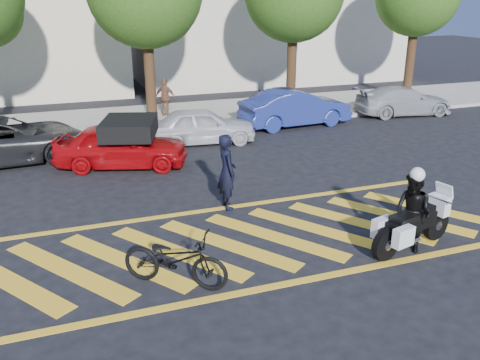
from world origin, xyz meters
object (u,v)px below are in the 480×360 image
object	(u,v)px
red_convertible	(121,146)
parked_mid_left	(3,140)
bicycle	(175,259)
parked_mid_right	(202,126)
officer_bike	(227,172)
parked_far_right	(403,101)
police_motorcycle	(412,225)
officer_moto	(413,213)
parked_right	(295,108)

from	to	relation	value
red_convertible	parked_mid_left	distance (m)	3.87
bicycle	parked_mid_right	xyz separation A→B (m)	(3.06, 9.02, 0.11)
officer_bike	parked_far_right	size ratio (longest dim) A/B	0.44
bicycle	police_motorcycle	bearing A→B (deg)	-58.45
officer_moto	red_convertible	xyz separation A→B (m)	(-4.99, 7.59, -0.16)
parked_mid_right	parked_right	bearing A→B (deg)	-67.37
officer_bike	parked_far_right	xyz separation A→B (m)	(10.67, 7.27, -0.33)
officer_bike	red_convertible	world-z (taller)	officer_bike
officer_bike	parked_mid_left	bearing A→B (deg)	42.74
bicycle	red_convertible	world-z (taller)	red_convertible
parked_mid_left	parked_mid_right	xyz separation A→B (m)	(6.55, 0.00, -0.08)
parked_mid_left	parked_far_right	size ratio (longest dim) A/B	1.22
officer_moto	officer_bike	bearing A→B (deg)	-154.36
parked_mid_right	red_convertible	bearing A→B (deg)	126.21
bicycle	parked_right	size ratio (longest dim) A/B	0.45
officer_bike	parked_mid_left	size ratio (longest dim) A/B	0.36
parked_far_right	police_motorcycle	bearing A→B (deg)	150.98
officer_bike	red_convertible	bearing A→B (deg)	25.94
officer_moto	red_convertible	distance (m)	9.09
police_motorcycle	parked_far_right	distance (m)	13.22
police_motorcycle	officer_moto	xyz separation A→B (m)	(-0.02, 0.01, 0.29)
bicycle	officer_moto	distance (m)	4.99
parked_mid_left	parked_right	world-z (taller)	parked_right
parked_far_right	officer_bike	bearing A→B (deg)	131.03
officer_moto	parked_mid_left	xyz separation A→B (m)	(-8.45, 9.32, -0.12)
officer_bike	parked_mid_left	distance (m)	8.07
officer_moto	parked_far_right	world-z (taller)	officer_moto
officer_bike	officer_moto	bearing A→B (deg)	-140.33
bicycle	officer_moto	xyz separation A→B (m)	(4.97, -0.30, 0.31)
red_convertible	parked_mid_right	bearing A→B (deg)	-43.65
police_motorcycle	parked_far_right	size ratio (longest dim) A/B	0.53
officer_bike	bicycle	bearing A→B (deg)	146.36
police_motorcycle	parked_right	size ratio (longest dim) A/B	0.51
officer_moto	parked_far_right	distance (m)	13.22
bicycle	red_convertible	bearing A→B (deg)	35.27
police_motorcycle	parked_right	world-z (taller)	parked_right
bicycle	parked_mid_right	size ratio (longest dim) A/B	0.53
parked_mid_left	parked_right	bearing A→B (deg)	-88.73
red_convertible	parked_right	world-z (taller)	parked_right
officer_moto	parked_right	world-z (taller)	officer_moto
bicycle	parked_far_right	size ratio (longest dim) A/B	0.47
officer_moto	parked_mid_left	size ratio (longest dim) A/B	0.32
officer_moto	parked_far_right	xyz separation A→B (m)	(7.75, 10.72, -0.22)
bicycle	parked_mid_left	size ratio (longest dim) A/B	0.39
red_convertible	parked_mid_right	world-z (taller)	red_convertible
red_convertible	parked_mid_right	distance (m)	3.53
officer_bike	parked_far_right	world-z (taller)	officer_bike
parked_mid_right	police_motorcycle	bearing A→B (deg)	-161.33
officer_moto	bicycle	bearing A→B (deg)	-108.07
police_motorcycle	parked_mid_left	size ratio (longest dim) A/B	0.44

